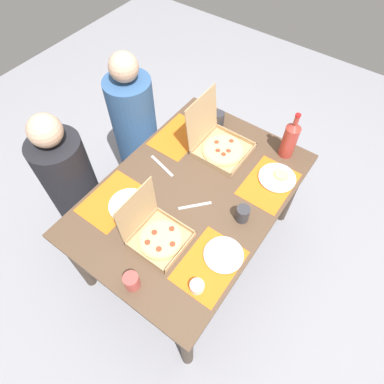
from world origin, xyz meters
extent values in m
plane|color=gray|center=(0.00, 0.00, 0.00)|extent=(6.00, 6.00, 0.00)
cylinder|color=#3F3328|center=(-0.64, -0.42, 0.35)|extent=(0.07, 0.07, 0.70)
cylinder|color=#3F3328|center=(0.64, -0.42, 0.35)|extent=(0.07, 0.07, 0.70)
cylinder|color=#3F3328|center=(-0.64, 0.42, 0.35)|extent=(0.07, 0.07, 0.70)
cylinder|color=#3F3328|center=(0.64, 0.42, 0.35)|extent=(0.07, 0.07, 0.70)
cube|color=brown|center=(0.00, 0.00, 0.71)|extent=(1.39, 0.97, 0.03)
cube|color=orange|center=(-0.31, -0.33, 0.73)|extent=(0.36, 0.26, 0.00)
cube|color=orange|center=(0.31, -0.33, 0.73)|extent=(0.36, 0.26, 0.00)
cube|color=orange|center=(-0.31, 0.33, 0.73)|extent=(0.36, 0.26, 0.00)
cube|color=orange|center=(0.31, 0.33, 0.73)|extent=(0.36, 0.26, 0.00)
cube|color=tan|center=(0.37, 0.02, 0.73)|extent=(0.31, 0.31, 0.01)
cube|color=tan|center=(0.22, 0.02, 0.75)|extent=(0.01, 0.31, 0.03)
cube|color=tan|center=(0.52, 0.02, 0.75)|extent=(0.01, 0.31, 0.03)
cube|color=tan|center=(0.37, -0.13, 0.75)|extent=(0.31, 0.01, 0.03)
cube|color=tan|center=(0.37, 0.17, 0.75)|extent=(0.31, 0.01, 0.03)
cylinder|color=#E0B76B|center=(0.37, 0.02, 0.74)|extent=(0.27, 0.27, 0.01)
cylinder|color=#EFD67F|center=(0.37, 0.02, 0.75)|extent=(0.24, 0.24, 0.00)
cylinder|color=red|center=(0.46, 0.02, 0.75)|extent=(0.03, 0.03, 0.00)
cylinder|color=red|center=(0.40, 0.09, 0.75)|extent=(0.03, 0.03, 0.00)
cylinder|color=red|center=(0.34, 0.05, 0.75)|extent=(0.03, 0.03, 0.00)
cylinder|color=red|center=(0.34, 0.00, 0.75)|extent=(0.03, 0.03, 0.00)
cylinder|color=red|center=(0.38, -0.01, 0.75)|extent=(0.03, 0.03, 0.00)
cube|color=tan|center=(0.37, 0.19, 0.92)|extent=(0.31, 0.04, 0.31)
cube|color=tan|center=(-0.35, -0.05, 0.73)|extent=(0.27, 0.27, 0.01)
cube|color=tan|center=(-0.48, -0.05, 0.75)|extent=(0.01, 0.27, 0.03)
cube|color=tan|center=(-0.22, -0.05, 0.75)|extent=(0.01, 0.27, 0.03)
cube|color=tan|center=(-0.35, -0.18, 0.75)|extent=(0.27, 0.01, 0.03)
cube|color=tan|center=(-0.35, 0.08, 0.75)|extent=(0.27, 0.01, 0.03)
cylinder|color=#E0B76B|center=(-0.35, -0.05, 0.74)|extent=(0.24, 0.24, 0.01)
cylinder|color=#EFD67F|center=(-0.35, -0.05, 0.75)|extent=(0.21, 0.21, 0.00)
cylinder|color=red|center=(-0.27, -0.06, 0.75)|extent=(0.03, 0.03, 0.00)
cylinder|color=red|center=(-0.34, 0.00, 0.75)|extent=(0.03, 0.03, 0.00)
cylinder|color=red|center=(-0.41, -0.01, 0.75)|extent=(0.03, 0.03, 0.00)
cylinder|color=red|center=(-0.40, -0.08, 0.75)|extent=(0.03, 0.03, 0.00)
cylinder|color=red|center=(-0.34, -0.12, 0.75)|extent=(0.03, 0.03, 0.00)
cube|color=tan|center=(-0.35, 0.09, 0.90)|extent=(0.27, 0.01, 0.27)
cylinder|color=white|center=(-0.29, 0.23, 0.73)|extent=(0.22, 0.22, 0.01)
cylinder|color=white|center=(-0.29, 0.23, 0.74)|extent=(0.23, 0.23, 0.01)
cylinder|color=white|center=(-0.23, -0.36, 0.73)|extent=(0.20, 0.20, 0.01)
cylinder|color=white|center=(-0.23, -0.36, 0.74)|extent=(0.21, 0.21, 0.01)
cylinder|color=white|center=(0.38, -0.35, 0.73)|extent=(0.21, 0.21, 0.01)
cylinder|color=white|center=(0.38, -0.35, 0.74)|extent=(0.22, 0.22, 0.01)
cylinder|color=#E0B76B|center=(0.40, -0.36, 0.75)|extent=(0.09, 0.09, 0.01)
cylinder|color=#EFD67F|center=(0.40, -0.36, 0.75)|extent=(0.08, 0.08, 0.00)
cylinder|color=#B2382D|center=(0.59, -0.30, 0.84)|extent=(0.09, 0.09, 0.22)
cone|color=#B2382D|center=(0.59, -0.30, 0.97)|extent=(0.09, 0.09, 0.04)
cylinder|color=#B2382D|center=(0.59, -0.30, 1.01)|extent=(0.03, 0.03, 0.06)
cylinder|color=red|center=(0.59, -0.30, 1.04)|extent=(0.03, 0.03, 0.01)
cylinder|color=#333338|center=(0.02, -0.32, 0.78)|extent=(0.07, 0.07, 0.10)
cylinder|color=#BF4742|center=(-0.61, -0.09, 0.77)|extent=(0.08, 0.08, 0.09)
cylinder|color=#333338|center=(0.56, 0.19, 0.78)|extent=(0.08, 0.08, 0.10)
cylinder|color=white|center=(-0.45, -0.35, 0.75)|extent=(0.07, 0.07, 0.05)
cube|color=#B7B7BC|center=(-0.07, -0.07, 0.73)|extent=(0.15, 0.14, 0.00)
cube|color=#B7B7BC|center=(0.05, 0.26, 0.73)|extent=(0.07, 0.21, 0.00)
cylinder|color=black|center=(-0.31, 0.74, 0.47)|extent=(0.32, 0.32, 0.94)
sphere|color=#D1A889|center=(-0.31, 0.74, 1.04)|extent=(0.19, 0.19, 0.19)
cylinder|color=#33598C|center=(0.31, 0.74, 0.49)|extent=(0.32, 0.32, 0.98)
sphere|color=#D1A889|center=(0.31, 0.74, 1.08)|extent=(0.19, 0.19, 0.19)
camera|label=1|loc=(-0.89, -0.64, 2.29)|focal=30.71mm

